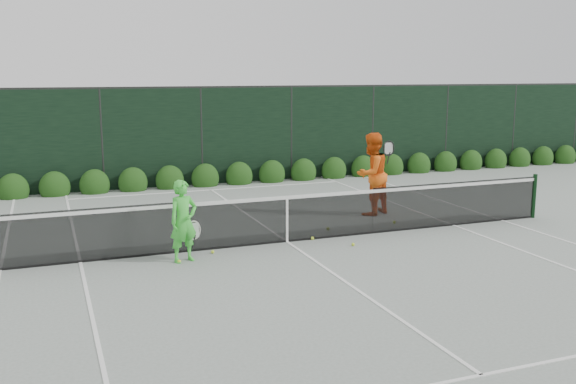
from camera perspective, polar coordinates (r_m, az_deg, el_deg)
name	(u,v)px	position (r m, az deg, el deg)	size (l,w,h in m)	color
ground	(287,242)	(13.40, -0.09, -4.47)	(80.00, 80.00, 0.00)	gray
tennis_net	(286,217)	(13.26, -0.19, -2.26)	(12.90, 0.10, 1.07)	black
player_woman	(184,221)	(12.03, -9.27, -2.58)	(0.68, 0.53, 1.54)	#40D13D
player_man	(371,174)	(15.91, 7.43, 1.60)	(1.22, 1.11, 2.03)	orange
court_lines	(287,242)	(13.40, -0.09, -4.44)	(11.03, 23.83, 0.01)	white
windscreen_fence	(345,193)	(10.63, 5.11, -0.12)	(32.00, 21.07, 3.06)	black
hedge_row	(205,178)	(20.05, -7.37, 1.20)	(31.66, 0.65, 0.94)	#15330E
tennis_balls	(284,240)	(13.41, -0.35, -4.30)	(5.41, 1.64, 0.07)	#CFED34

